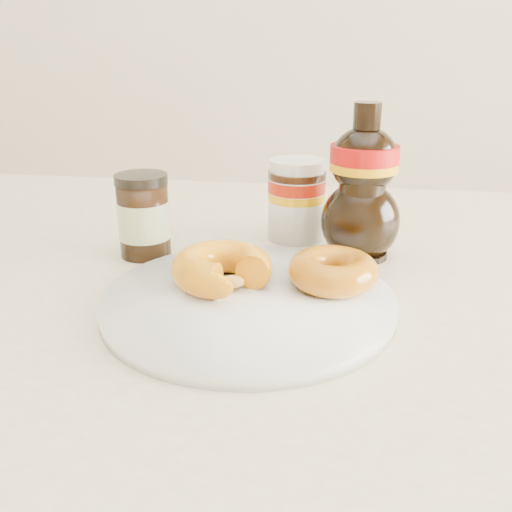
# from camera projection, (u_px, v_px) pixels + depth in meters

# --- Properties ---
(dining_table) EXTENTS (1.40, 0.90, 0.75)m
(dining_table) POSITION_uv_depth(u_px,v_px,m) (236.00, 354.00, 0.63)
(dining_table) COLOR beige
(dining_table) RESTS_ON ground
(plate) EXTENTS (0.28, 0.28, 0.01)m
(plate) POSITION_uv_depth(u_px,v_px,m) (248.00, 301.00, 0.55)
(plate) COLOR white
(plate) RESTS_ON dining_table
(donut_bitten) EXTENTS (0.11, 0.11, 0.04)m
(donut_bitten) POSITION_uv_depth(u_px,v_px,m) (222.00, 268.00, 0.56)
(donut_bitten) COLOR orange
(donut_bitten) RESTS_ON plate
(donut_whole) EXTENTS (0.11, 0.11, 0.03)m
(donut_whole) POSITION_uv_depth(u_px,v_px,m) (333.00, 271.00, 0.56)
(donut_whole) COLOR #A6500A
(donut_whole) RESTS_ON plate
(nutella_jar) EXTENTS (0.07, 0.07, 0.10)m
(nutella_jar) POSITION_uv_depth(u_px,v_px,m) (296.00, 197.00, 0.72)
(nutella_jar) COLOR white
(nutella_jar) RESTS_ON dining_table
(syrup_bottle) EXTENTS (0.11, 0.10, 0.18)m
(syrup_bottle) POSITION_uv_depth(u_px,v_px,m) (363.00, 183.00, 0.65)
(syrup_bottle) COLOR black
(syrup_bottle) RESTS_ON dining_table
(dark_jar) EXTENTS (0.06, 0.06, 0.10)m
(dark_jar) POSITION_uv_depth(u_px,v_px,m) (144.00, 216.00, 0.67)
(dark_jar) COLOR black
(dark_jar) RESTS_ON dining_table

